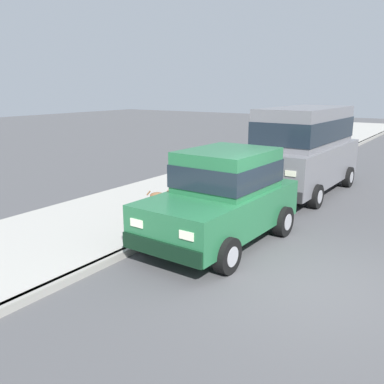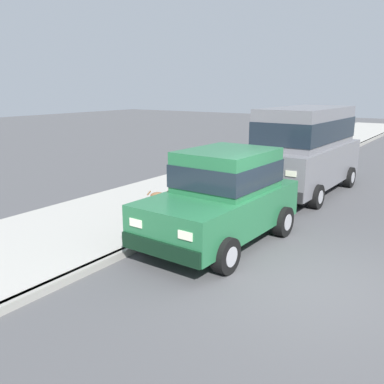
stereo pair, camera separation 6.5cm
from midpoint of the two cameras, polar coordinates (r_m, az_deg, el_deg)
ground_plane at (r=7.19m, az=15.07°, el=-11.82°), size 80.00×80.00×0.00m
curb at (r=8.60m, az=-5.55°, el=-6.47°), size 0.16×64.00×0.14m
sidewalk at (r=9.79m, az=-13.75°, el=-4.25°), size 3.60×64.00×0.14m
car_green_hatchback at (r=8.40m, az=4.04°, el=-0.47°), size 2.05×3.85×1.88m
car_grey_van at (r=12.85m, az=14.89°, el=6.08°), size 2.22×4.94×2.52m
dog_brown at (r=10.54m, az=-4.46°, el=-0.53°), size 0.73×0.34×0.49m
fire_hydrant at (r=12.42m, az=6.27°, el=1.90°), size 0.34×0.24×0.72m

